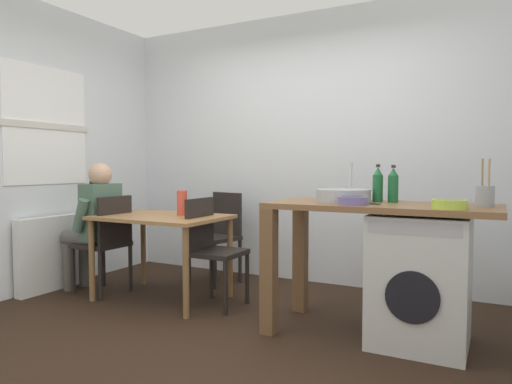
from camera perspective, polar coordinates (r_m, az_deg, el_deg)
name	(u,v)px	position (r m, az deg, el deg)	size (l,w,h in m)	color
ground_plane	(219,334)	(3.40, -4.55, -16.98)	(5.46, 5.46, 0.00)	black
wall_back	(311,148)	(4.77, 6.68, 5.32)	(4.60, 0.10, 2.70)	silver
wall_window_side	(15,146)	(4.71, -27.43, 5.03)	(0.12, 3.80, 2.70)	silver
radiator	(55,253)	(4.85, -23.35, -6.82)	(0.10, 0.80, 0.70)	white
dining_table	(162,226)	(4.17, -11.48, -4.15)	(1.10, 0.76, 0.74)	#9E7042
chair_person_seat	(107,239)	(4.48, -17.75, -5.48)	(0.42, 0.42, 0.90)	black
chair_opposite	(210,245)	(3.95, -5.61, -6.49)	(0.40, 0.40, 0.90)	black
chair_spare_by_wall	(220,232)	(4.75, -4.45, -4.86)	(0.48, 0.48, 0.90)	black
seated_person	(95,220)	(4.58, -19.15, -3.26)	(0.51, 0.52, 1.20)	#595651
kitchen_counter	(350,225)	(3.33, 11.42, -3.97)	(1.50, 0.68, 0.92)	brown
washing_machine	(420,279)	(3.29, 19.42, -10.05)	(0.60, 0.61, 0.86)	silver
sink_basin	(343,196)	(3.32, 10.61, -0.44)	(0.38, 0.38, 0.09)	#9EA0A5
tap	(351,181)	(3.49, 11.49, 1.29)	(0.02, 0.02, 0.28)	#B2B2B7
bottle_tall_green	(378,185)	(3.37, 14.67, 0.83)	(0.07, 0.07, 0.27)	#19592D
bottle_squat_brown	(393,186)	(3.36, 16.43, 0.76)	(0.07, 0.07, 0.26)	#19592D
mixing_bowl	(353,200)	(3.10, 11.78, -1.01)	(0.19, 0.19, 0.05)	slate
utensil_crock	(485,195)	(3.23, 26.21, -0.38)	(0.11, 0.11, 0.30)	gray
colander	(450,204)	(2.97, 22.59, -1.33)	(0.20, 0.20, 0.06)	#A8C63D
vase	(182,203)	(4.14, -9.03, -1.32)	(0.09, 0.09, 0.22)	#D84C38
scissors	(370,204)	(3.17, 13.74, -1.39)	(0.15, 0.06, 0.01)	#B2B2B7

